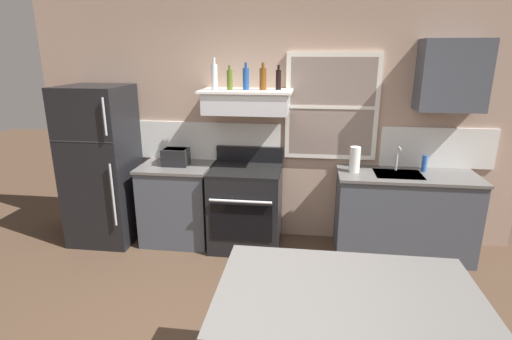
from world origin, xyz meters
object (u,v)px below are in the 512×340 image
toaster (176,157)px  bottle_clear_tall (214,76)px  stove_range (246,207)px  dish_soap_bottle (424,163)px  refrigerator (101,166)px  paper_towel_roll (355,159)px  bottle_amber_wine (263,79)px  bottle_olive_oil_square (230,80)px  bottle_balsamic_dark (278,79)px  bottle_blue_liqueur (246,78)px

toaster → bottle_clear_tall: bearing=0.5°
stove_range → dish_soap_bottle: (1.88, 0.14, 0.54)m
refrigerator → bottle_clear_tall: bearing=2.6°
toaster → paper_towel_roll: (1.94, 0.00, 0.04)m
refrigerator → bottle_amber_wine: bottle_amber_wine is taller
toaster → stove_range: 0.96m
toaster → bottle_olive_oil_square: bearing=0.3°
bottle_clear_tall → dish_soap_bottle: 2.38m
paper_towel_roll → stove_range: bearing=-178.1°
bottle_amber_wine → dish_soap_bottle: 1.91m
bottle_olive_oil_square → bottle_balsamic_dark: 0.50m
bottle_clear_tall → bottle_balsamic_dark: (0.66, 0.08, -0.03)m
bottle_olive_oil_square → dish_soap_bottle: bottle_olive_oil_square is taller
refrigerator → bottle_balsamic_dark: bearing=4.2°
bottle_clear_tall → bottle_blue_liqueur: bearing=4.9°
refrigerator → toaster: 0.87m
dish_soap_bottle → bottle_amber_wine: bearing=-178.2°
stove_range → bottle_blue_liqueur: bottle_blue_liqueur is taller
bottle_olive_oil_square → bottle_amber_wine: 0.34m
toaster → bottle_olive_oil_square: size_ratio=1.19×
bottle_amber_wine → dish_soap_bottle: (1.71, 0.05, -0.86)m
toaster → bottle_balsamic_dark: size_ratio=1.18×
bottle_clear_tall → bottle_amber_wine: bottle_clear_tall is taller
bottle_olive_oil_square → bottle_blue_liqueur: bearing=9.5°
bottle_olive_oil_square → paper_towel_roll: (1.32, -0.00, -0.81)m
refrigerator → dish_soap_bottle: refrigerator is taller
refrigerator → bottle_olive_oil_square: 1.77m
refrigerator → bottle_balsamic_dark: 2.21m
toaster → dish_soap_bottle: toaster is taller
refrigerator → bottle_blue_liqueur: bearing=3.1°
bottle_clear_tall → paper_towel_roll: bearing=-0.0°
bottle_clear_tall → bottle_olive_oil_square: (0.16, 0.00, -0.03)m
refrigerator → paper_towel_roll: (2.80, 0.06, 0.16)m
refrigerator → paper_towel_roll: refrigerator is taller
bottle_amber_wine → paper_towel_roll: bottle_amber_wine is taller
stove_range → bottle_balsamic_dark: (0.33, 0.12, 1.39)m
paper_towel_roll → dish_soap_bottle: 0.74m
dish_soap_bottle → paper_towel_roll: bearing=-172.2°
refrigerator → dish_soap_bottle: (3.53, 0.16, 0.11)m
refrigerator → dish_soap_bottle: bearing=2.6°
bottle_clear_tall → bottle_balsamic_dark: size_ratio=1.29×
bottle_clear_tall → bottle_olive_oil_square: 0.16m
bottle_amber_wine → dish_soap_bottle: size_ratio=1.53×
toaster → bottle_blue_liqueur: bearing=2.3°
bottle_olive_oil_square → paper_towel_roll: size_ratio=0.92×
stove_range → bottle_olive_oil_square: size_ratio=4.37×
bottle_amber_wine → bottle_olive_oil_square: bearing=-172.5°
toaster → bottle_balsamic_dark: bottle_balsamic_dark is taller
bottle_blue_liqueur → dish_soap_bottle: size_ratio=1.53×
stove_range → bottle_balsamic_dark: 1.43m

